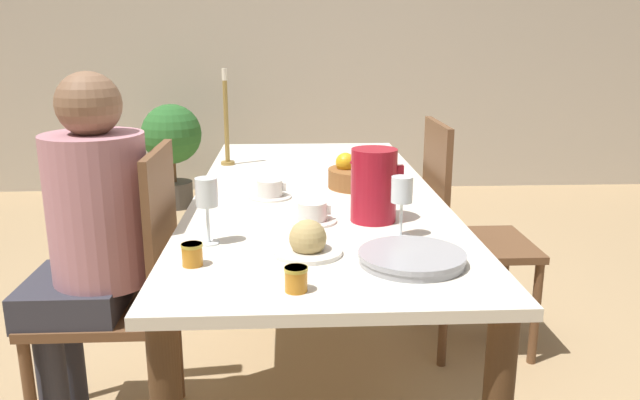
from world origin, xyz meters
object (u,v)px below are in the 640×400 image
(person_seated, at_px, (90,232))
(teacup_across, at_px, (270,190))
(red_pitcher, at_px, (374,185))
(wine_glass_water, at_px, (207,196))
(chair_opposite, at_px, (462,231))
(wine_glass_juice, at_px, (402,194))
(jam_jar_red, at_px, (192,253))
(jam_jar_amber, at_px, (296,278))
(candlestick_tall, at_px, (226,126))
(serving_tray, at_px, (412,258))
(chair_person_side, at_px, (127,289))
(fruit_bowl, at_px, (359,175))
(teacup_near_person, at_px, (312,214))
(bread_plate, at_px, (308,242))
(potted_plant, at_px, (172,142))

(person_seated, relative_size, teacup_across, 7.88)
(red_pitcher, bearing_deg, wine_glass_water, -157.78)
(wine_glass_water, bearing_deg, chair_opposite, 40.21)
(wine_glass_juice, distance_m, teacup_across, 0.60)
(chair_opposite, bearing_deg, red_pitcher, -37.51)
(jam_jar_red, bearing_deg, jam_jar_amber, -34.22)
(wine_glass_juice, bearing_deg, candlestick_tall, 119.26)
(chair_opposite, distance_m, candlestick_tall, 1.10)
(serving_tray, height_order, jam_jar_red, jam_jar_red)
(chair_person_side, distance_m, fruit_bowl, 0.91)
(teacup_across, height_order, candlestick_tall, candlestick_tall)
(person_seated, distance_m, serving_tray, 1.00)
(red_pitcher, xyz_separation_m, wine_glass_juice, (0.06, -0.16, 0.01))
(chair_opposite, bearing_deg, person_seated, -66.50)
(person_seated, height_order, wine_glass_juice, person_seated)
(chair_person_side, xyz_separation_m, teacup_near_person, (0.59, -0.05, 0.26))
(chair_person_side, relative_size, bread_plate, 5.31)
(bread_plate, relative_size, jam_jar_amber, 3.18)
(wine_glass_juice, xyz_separation_m, serving_tray, (-0.01, -0.22, -0.11))
(wine_glass_juice, distance_m, serving_tray, 0.24)
(teacup_across, relative_size, jam_jar_red, 2.67)
(person_seated, bearing_deg, potted_plant, 5.38)
(red_pitcher, bearing_deg, bread_plate, -125.56)
(teacup_near_person, bearing_deg, red_pitcher, 1.88)
(red_pitcher, height_order, wine_glass_juice, red_pitcher)
(person_seated, height_order, serving_tray, person_seated)
(potted_plant, bearing_deg, fruit_bowl, -64.99)
(person_seated, distance_m, fruit_bowl, 0.97)
(wine_glass_juice, relative_size, teacup_near_person, 1.15)
(chair_person_side, xyz_separation_m, jam_jar_red, (0.28, -0.41, 0.26))
(potted_plant, bearing_deg, red_pitcher, -68.46)
(jam_jar_amber, bearing_deg, red_pitcher, 65.47)
(chair_person_side, xyz_separation_m, wine_glass_juice, (0.83, -0.21, 0.36))
(chair_person_side, distance_m, potted_plant, 2.85)
(jam_jar_amber, relative_size, candlestick_tall, 0.14)
(red_pitcher, xyz_separation_m, jam_jar_red, (-0.50, -0.36, -0.08))
(chair_person_side, xyz_separation_m, serving_tray, (0.82, -0.42, 0.25))
(chair_opposite, distance_m, teacup_across, 0.87)
(chair_opposite, height_order, red_pitcher, red_pitcher)
(wine_glass_water, height_order, bread_plate, wine_glass_water)
(wine_glass_water, bearing_deg, bread_plate, -20.08)
(chair_person_side, height_order, red_pitcher, red_pitcher)
(potted_plant, bearing_deg, teacup_near_person, -71.79)
(potted_plant, bearing_deg, chair_person_side, -82.74)
(chair_person_side, bearing_deg, red_pitcher, -93.45)
(wine_glass_water, height_order, potted_plant, wine_glass_water)
(wine_glass_water, relative_size, teacup_across, 1.22)
(wine_glass_water, xyz_separation_m, teacup_near_person, (0.29, 0.19, -0.11))
(wine_glass_water, distance_m, serving_tray, 0.57)
(wine_glass_water, distance_m, potted_plant, 3.17)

